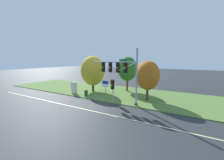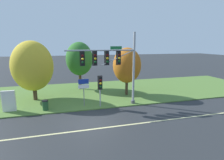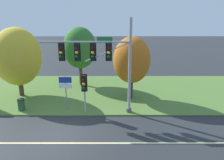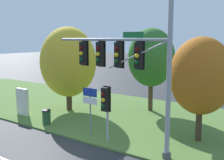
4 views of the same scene
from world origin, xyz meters
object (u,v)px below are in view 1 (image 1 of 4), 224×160
trash_bin (86,93)px  pedestrian_signal_near_kerb (112,86)px  tree_behind_signpost (148,76)px  traffic_signal_mast (121,71)px  info_kiosk (74,88)px  tree_left_of_mast (127,69)px  route_sign_post (105,86)px  tree_nearest_road (93,71)px

trash_bin → pedestrian_signal_near_kerb: bearing=-5.1°
tree_behind_signpost → trash_bin: bearing=-162.6°
traffic_signal_mast → info_kiosk: bearing=174.8°
pedestrian_signal_near_kerb → tree_behind_signpost: 5.14m
pedestrian_signal_near_kerb → tree_behind_signpost: size_ratio=0.55×
pedestrian_signal_near_kerb → info_kiosk: bearing=173.2°
tree_left_of_mast → pedestrian_signal_near_kerb: bearing=-80.1°
tree_behind_signpost → info_kiosk: 12.37m
route_sign_post → info_kiosk: bearing=176.5°
route_sign_post → tree_behind_signpost: size_ratio=0.49×
traffic_signal_mast → trash_bin: 7.29m
traffic_signal_mast → tree_nearest_road: 8.51m
tree_behind_signpost → info_kiosk: tree_behind_signpost is taller
trash_bin → tree_nearest_road: bearing=111.5°
tree_left_of_mast → trash_bin: (-3.75, -6.93, -3.53)m
trash_bin → tree_left_of_mast: bearing=61.6°
tree_behind_signpost → trash_bin: size_ratio=5.94×
pedestrian_signal_near_kerb → route_sign_post: (-1.51, 0.57, -0.30)m
traffic_signal_mast → info_kiosk: (-9.31, 0.85, -3.29)m
tree_nearest_road → tree_behind_signpost: 10.21m
tree_nearest_road → info_kiosk: size_ratio=3.31×
tree_behind_signpost → pedestrian_signal_near_kerb: bearing=-139.6°
traffic_signal_mast → pedestrian_signal_near_kerb: 2.39m
pedestrian_signal_near_kerb → route_sign_post: size_ratio=1.11×
traffic_signal_mast → tree_nearest_road: traffic_signal_mast is taller
trash_bin → info_kiosk: bearing=170.5°
route_sign_post → tree_behind_signpost: 6.13m
tree_nearest_road → tree_behind_signpost: tree_nearest_road is taller
pedestrian_signal_near_kerb → trash_bin: (-5.04, 0.45, -1.70)m
tree_behind_signpost → tree_left_of_mast: bearing=140.7°
pedestrian_signal_near_kerb → route_sign_post: bearing=159.4°
traffic_signal_mast → tree_behind_signpost: bearing=50.1°
route_sign_post → info_kiosk: route_sign_post is taller
tree_nearest_road → traffic_signal_mast: bearing=-26.6°
traffic_signal_mast → pedestrian_signal_near_kerb: (-1.19, -0.12, -2.07)m
traffic_signal_mast → tree_nearest_road: size_ratio=1.12×
traffic_signal_mast → trash_bin: bearing=177.0°
traffic_signal_mast → trash_bin: traffic_signal_mast is taller
traffic_signal_mast → tree_behind_signpost: traffic_signal_mast is taller
info_kiosk → trash_bin: 3.15m
route_sign_post → tree_left_of_mast: size_ratio=0.44×
route_sign_post → info_kiosk: size_ratio=1.43×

